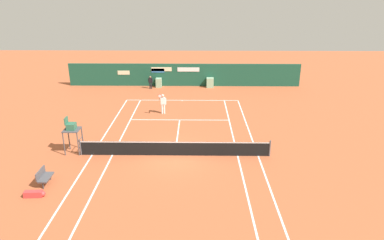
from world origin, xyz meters
The scene contains 9 objects.
ground_plane centered at (0.00, 0.58, 0.00)m, with size 80.00×80.00×0.01m.
tennis_net centered at (0.00, 0.00, 0.51)m, with size 12.10×0.10×1.07m.
sponsor_back_wall centered at (0.02, 16.97, 1.17)m, with size 25.00×1.02×2.42m.
umpire_chair centered at (-6.56, 0.38, 1.62)m, with size 1.00×1.00×2.41m.
player_bench centered at (-6.85, -3.57, 0.51)m, with size 0.54×1.11×0.88m.
equipment_bag centered at (-6.84, -4.79, 0.16)m, with size 1.07×0.36×0.32m.
player_on_baseline centered at (-1.47, 7.91, 1.00)m, with size 0.60×0.73×1.88m.
ball_kid_centre_post centered at (-3.53, 15.75, 0.79)m, with size 0.46×0.20×1.37m.
tennis_ball_near_service_line centered at (0.03, 5.03, 0.03)m, with size 0.07×0.07×0.07m, color #CCE033.
Camera 1 is at (1.38, -19.87, 9.95)m, focal length 32.47 mm.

